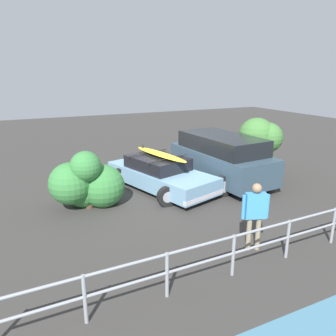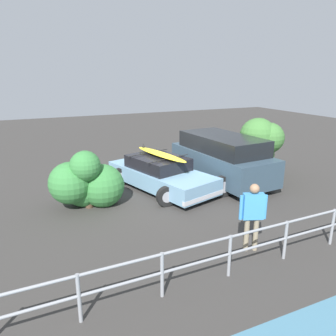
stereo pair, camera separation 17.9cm
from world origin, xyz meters
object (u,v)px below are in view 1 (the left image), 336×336
suv_car (221,158)px  bush_near_right (252,149)px  sedan_car (160,173)px  person_bystander (255,211)px  bush_near_left (87,182)px

suv_car → bush_near_right: bearing=-169.2°
sedan_car → person_bystander: (-0.26, 4.82, 0.42)m
suv_car → bush_near_right: (-1.78, -0.34, 0.08)m
sedan_car → person_bystander: bearing=93.1°
bush_near_left → bush_near_right: (-6.95, -0.63, 0.22)m
suv_car → bush_near_left: 5.18m
sedan_car → bush_near_left: bush_near_left is taller
person_bystander → bush_near_left: bush_near_left is taller
suv_car → bush_near_left: size_ratio=2.02×
person_bystander → bush_near_left: (2.96, -4.33, -0.20)m
sedan_car → suv_car: suv_car is taller
bush_near_right → suv_car: bearing=10.8°
sedan_car → bush_near_left: 2.76m
person_bystander → suv_car: bearing=-115.5°
person_bystander → bush_near_left: 5.25m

